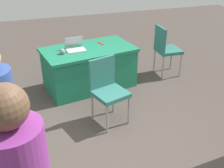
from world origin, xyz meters
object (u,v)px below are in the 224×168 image
at_px(table_foreground, 89,67).
at_px(yarn_ball, 62,51).
at_px(scissors_red, 101,43).
at_px(chair_tucked_left, 107,87).
at_px(laptop_silver, 75,48).
at_px(chair_tucked_right, 165,47).
at_px(person_presenter, 1,124).

height_order(table_foreground, yarn_ball, yarn_ball).
distance_m(yarn_ball, scissors_red, 0.81).
xyz_separation_m(table_foreground, yarn_ball, (0.47, 0.12, 0.41)).
xyz_separation_m(chair_tucked_left, scissors_red, (-0.30, -1.32, 0.18)).
bearing_deg(yarn_ball, laptop_silver, -151.94).
bearing_deg(yarn_ball, scissors_red, -158.24).
relative_size(chair_tucked_right, yarn_ball, 10.78).
bearing_deg(yarn_ball, person_presenter, 66.88).
height_order(chair_tucked_right, scissors_red, chair_tucked_right).
bearing_deg(chair_tucked_right, chair_tucked_left, -51.31).
bearing_deg(table_foreground, laptop_silver, -1.77).
height_order(chair_tucked_left, person_presenter, person_presenter).
relative_size(table_foreground, laptop_silver, 5.15).
distance_m(person_presenter, laptop_silver, 2.48).
bearing_deg(laptop_silver, person_presenter, 59.99).
xyz_separation_m(chair_tucked_right, scissors_red, (1.25, -0.16, 0.17)).
relative_size(table_foreground, yarn_ball, 18.80).
distance_m(table_foreground, chair_tucked_right, 1.55).
relative_size(chair_tucked_left, chair_tucked_right, 0.98).
distance_m(chair_tucked_left, laptop_silver, 1.19).
bearing_deg(person_presenter, scissors_red, 26.74).
bearing_deg(chair_tucked_right, table_foreground, -87.40).
relative_size(chair_tucked_left, laptop_silver, 2.90).
relative_size(table_foreground, person_presenter, 1.01).
relative_size(chair_tucked_left, scissors_red, 5.33).
xyz_separation_m(chair_tucked_left, laptop_silver, (0.21, -1.15, 0.22)).
relative_size(table_foreground, chair_tucked_right, 1.74).
bearing_deg(laptop_silver, chair_tucked_right, 177.54).
bearing_deg(chair_tucked_right, laptop_silver, -87.73).
bearing_deg(chair_tucked_left, yarn_ball, -83.59).
bearing_deg(table_foreground, chair_tucked_left, 89.01).
height_order(table_foreground, person_presenter, person_presenter).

